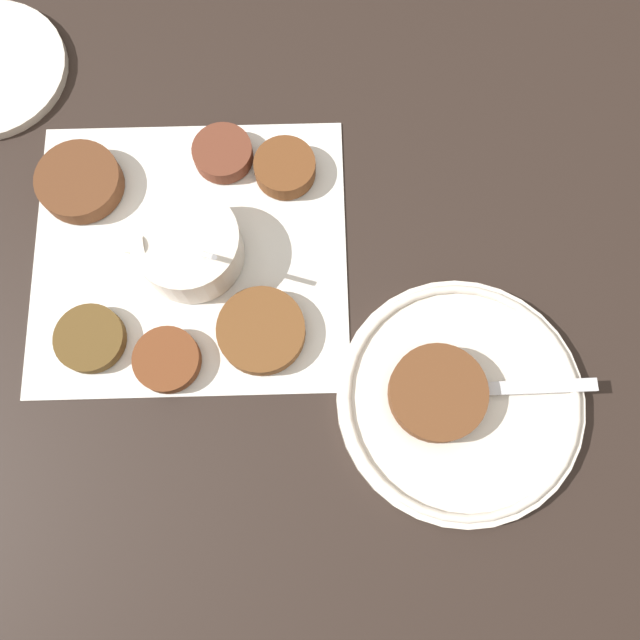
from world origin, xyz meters
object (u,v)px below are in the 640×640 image
serving_plate (460,399)px  fork (483,389)px  sauce_bowl (189,248)px  fritter_on_plate (438,393)px

serving_plate → fork: bearing=-167.6°
sauce_bowl → fork: bearing=142.5°
serving_plate → fritter_on_plate: bearing=-18.7°
sauce_bowl → fork: size_ratio=0.64×
fritter_on_plate → fork: (-0.04, 0.00, -0.01)m
sauce_bowl → fork: 0.30m
sauce_bowl → fritter_on_plate: (-0.20, 0.18, 0.00)m
sauce_bowl → serving_plate: (-0.22, 0.19, -0.01)m
serving_plate → fork: size_ratio=1.33×
serving_plate → fritter_on_plate: size_ratio=2.60×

